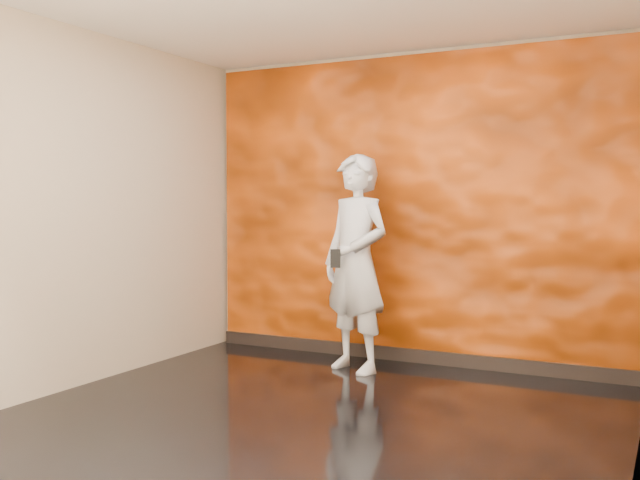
{
  "coord_description": "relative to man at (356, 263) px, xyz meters",
  "views": [
    {
      "loc": [
        2.19,
        -4.14,
        1.44
      ],
      "look_at": [
        -0.35,
        0.87,
        1.15
      ],
      "focal_mm": 40.0,
      "sensor_mm": 36.0,
      "label": 1
    }
  ],
  "objects": [
    {
      "name": "room",
      "position": [
        0.27,
        -1.4,
        0.47
      ],
      "size": [
        4.02,
        4.02,
        2.81
      ],
      "color": "black",
      "rests_on": "ground"
    },
    {
      "name": "feature_wall",
      "position": [
        0.27,
        0.56,
        0.45
      ],
      "size": [
        3.9,
        0.06,
        2.75
      ],
      "primitive_type": "cube",
      "color": "#F75B0C",
      "rests_on": "ground"
    },
    {
      "name": "baseboard",
      "position": [
        0.27,
        0.52,
        -0.87
      ],
      "size": [
        3.9,
        0.04,
        0.12
      ],
      "primitive_type": "cube",
      "color": "black",
      "rests_on": "ground"
    },
    {
      "name": "man",
      "position": [
        0.0,
        0.0,
        0.0
      ],
      "size": [
        0.79,
        0.66,
        1.85
      ],
      "primitive_type": "imported",
      "rotation": [
        0.0,
        0.0,
        -0.37
      ],
      "color": "#9EA4AE",
      "rests_on": "ground"
    },
    {
      "name": "phone",
      "position": [
        -0.08,
        -0.23,
        0.05
      ],
      "size": [
        0.08,
        0.04,
        0.16
      ],
      "primitive_type": "cube",
      "rotation": [
        0.0,
        0.0,
        0.27
      ],
      "color": "black",
      "rests_on": "man"
    }
  ]
}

